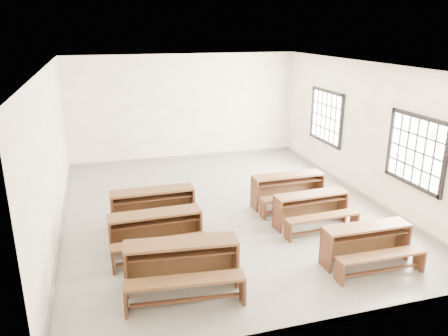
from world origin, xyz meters
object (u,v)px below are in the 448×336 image
object	(u,v)px
desk_set_4	(312,207)
desk_set_1	(156,230)
desk_set_3	(367,242)
desk_set_2	(153,205)
desk_set_5	(289,188)
desk_set_0	(182,262)

from	to	relation	value
desk_set_4	desk_set_1	bearing A→B (deg)	-179.29
desk_set_3	desk_set_4	world-z (taller)	desk_set_4
desk_set_2	desk_set_3	size ratio (longest dim) A/B	1.10
desk_set_1	desk_set_4	xyz separation A→B (m)	(3.24, 0.19, -0.03)
desk_set_3	desk_set_5	world-z (taller)	desk_set_5
desk_set_1	desk_set_4	size ratio (longest dim) A/B	1.06
desk_set_2	desk_set_5	bearing A→B (deg)	2.22
desk_set_3	desk_set_4	bearing A→B (deg)	98.09
desk_set_2	desk_set_5	distance (m)	3.12
desk_set_2	desk_set_1	bearing A→B (deg)	-95.69
desk_set_4	desk_set_5	distance (m)	1.11
desk_set_1	desk_set_5	xyz separation A→B (m)	(3.22, 1.30, -0.00)
desk_set_2	desk_set_0	bearing A→B (deg)	-87.79
desk_set_0	desk_set_1	size ratio (longest dim) A/B	1.10
desk_set_2	desk_set_3	bearing A→B (deg)	-38.46
desk_set_0	desk_set_4	distance (m)	3.37
desk_set_4	desk_set_5	bearing A→B (deg)	88.35
desk_set_0	desk_set_2	bearing A→B (deg)	98.99
desk_set_0	desk_set_5	size ratio (longest dim) A/B	1.10
desk_set_4	desk_set_0	bearing A→B (deg)	-156.11
desk_set_1	desk_set_5	world-z (taller)	desk_set_1
desk_set_1	desk_set_2	bearing A→B (deg)	84.06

